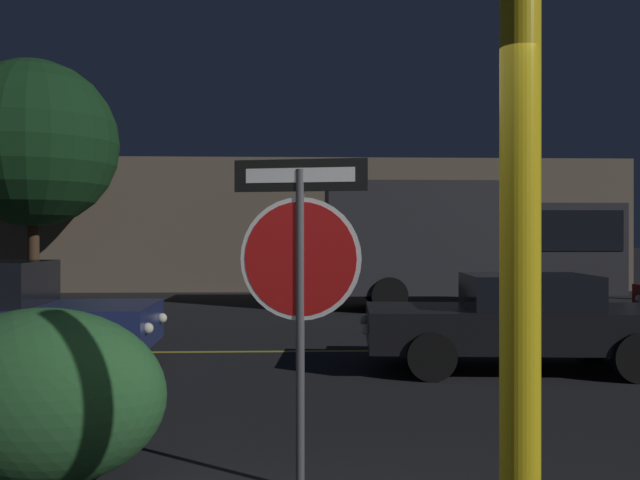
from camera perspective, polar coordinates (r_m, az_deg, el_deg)
name	(u,v)px	position (r m, az deg, el deg)	size (l,w,h in m)	color
road_center_stripe	(274,351)	(10.98, -3.66, -8.88)	(33.96, 0.12, 0.01)	gold
stop_sign	(300,257)	(4.87, -1.60, -1.39)	(0.91, 0.23, 2.26)	#4C4C51
yellow_pole_right	(520,291)	(3.05, 15.71, -3.98)	(0.17, 0.17, 3.00)	yellow
hedge_bush_1	(43,397)	(5.40, -21.30, -11.62)	(1.70, 1.05, 1.24)	#285B2D
passing_car_2	(520,321)	(9.75, 15.72, -6.24)	(4.14, 2.04, 1.25)	black
delivery_truck	(470,241)	(17.93, 11.90, -0.09)	(6.99, 2.67, 3.07)	#2D2D33
tree_0	(34,144)	(22.39, -21.94, 7.16)	(4.83, 4.83, 6.90)	#422D1E
building_backdrop	(227,225)	(24.63, -7.44, 1.16)	(26.87, 3.19, 4.35)	#6B5B4C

